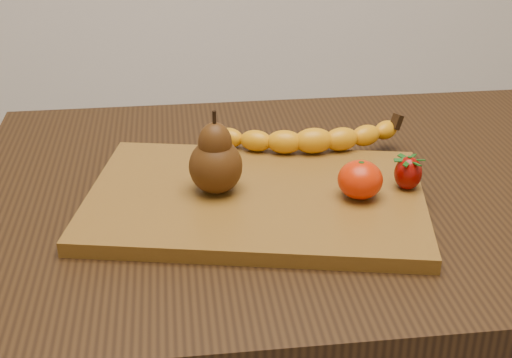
{
  "coord_description": "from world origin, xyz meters",
  "views": [
    {
      "loc": [
        -0.2,
        -0.9,
        1.23
      ],
      "look_at": [
        -0.1,
        -0.05,
        0.8
      ],
      "focal_mm": 50.0,
      "sensor_mm": 36.0,
      "label": 1
    }
  ],
  "objects": [
    {
      "name": "banana",
      "position": [
        0.0,
        0.06,
        0.8
      ],
      "size": [
        0.25,
        0.07,
        0.04
      ],
      "primitive_type": null,
      "rotation": [
        0.0,
        0.0,
        -0.0
      ],
      "color": "orange",
      "rests_on": "cutting_board"
    },
    {
      "name": "cutting_board",
      "position": [
        -0.1,
        -0.05,
        0.77
      ],
      "size": [
        0.5,
        0.39,
        0.02
      ],
      "primitive_type": "cube",
      "rotation": [
        0.0,
        0.0,
        -0.21
      ],
      "color": "brown",
      "rests_on": "table"
    },
    {
      "name": "mandarin",
      "position": [
        0.04,
        -0.08,
        0.81
      ],
      "size": [
        0.07,
        0.07,
        0.05
      ],
      "primitive_type": "ellipsoid",
      "rotation": [
        0.0,
        0.0,
        -0.11
      ],
      "color": "red",
      "rests_on": "cutting_board"
    },
    {
      "name": "pear",
      "position": [
        -0.15,
        -0.04,
        0.84
      ],
      "size": [
        0.09,
        0.09,
        0.11
      ],
      "primitive_type": null,
      "rotation": [
        0.0,
        0.0,
        -0.25
      ],
      "color": "#44250B",
      "rests_on": "cutting_board"
    },
    {
      "name": "table",
      "position": [
        0.0,
        0.0,
        0.66
      ],
      "size": [
        1.0,
        0.7,
        0.76
      ],
      "color": "black",
      "rests_on": "ground"
    },
    {
      "name": "strawberry",
      "position": [
        0.11,
        -0.07,
        0.8
      ],
      "size": [
        0.04,
        0.04,
        0.05
      ],
      "primitive_type": null,
      "rotation": [
        0.0,
        0.0,
        -0.11
      ],
      "color": "#810803",
      "rests_on": "cutting_board"
    }
  ]
}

